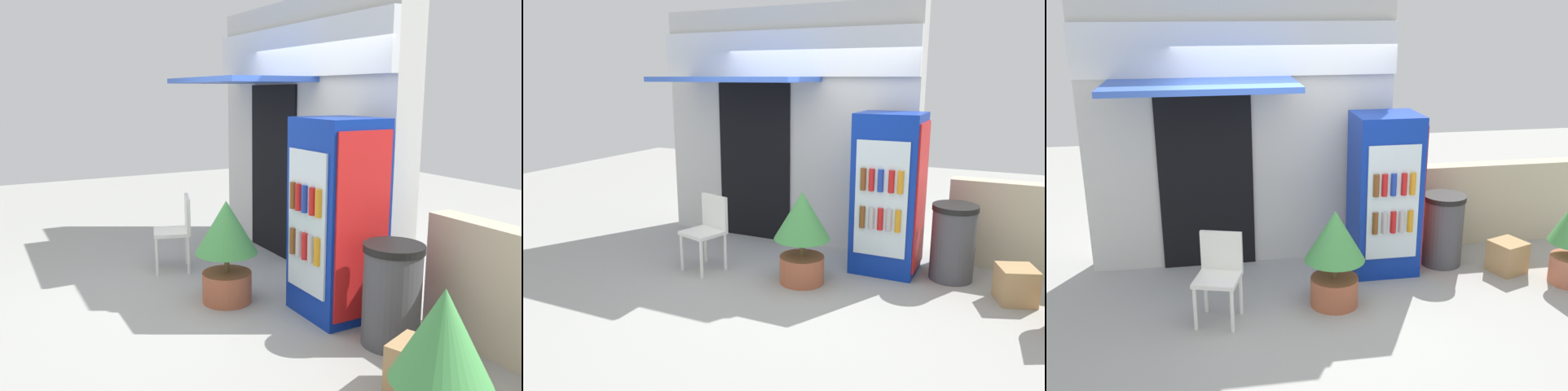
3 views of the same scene
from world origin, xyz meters
TOP-DOWN VIEW (x-y plane):
  - ground at (0.00, 0.00)m, footprint 16.00×16.00m
  - storefront_building at (-0.55, 1.44)m, footprint 3.46×1.33m
  - drink_cooler at (1.00, 0.85)m, footprint 0.73×0.68m
  - plastic_chair at (-0.87, 0.02)m, footprint 0.51×0.50m
  - potted_plant_near_shop at (0.27, 0.10)m, footprint 0.60×0.60m
  - trash_bin at (1.72, 0.88)m, footprint 0.49×0.49m
  - cardboard_box at (2.38, 0.53)m, footprint 0.44×0.44m

SIDE VIEW (x-z plane):
  - ground at x=0.00m, z-range 0.00..0.00m
  - cardboard_box at x=2.38m, z-range 0.00..0.36m
  - trash_bin at x=1.72m, z-range 0.00..0.84m
  - plastic_chair at x=-0.87m, z-range 0.07..0.93m
  - potted_plant_near_shop at x=0.27m, z-range 0.08..1.09m
  - drink_cooler at x=1.00m, z-range 0.00..1.80m
  - storefront_building at x=-0.55m, z-range 0.05..3.09m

